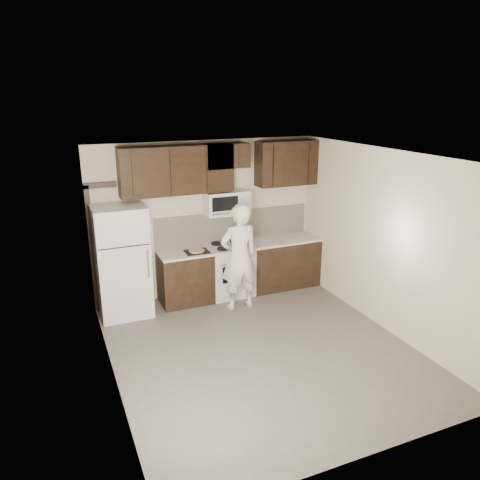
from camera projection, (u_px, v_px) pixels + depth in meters
floor at (261, 349)px, 6.58m from camera, size 4.50×4.50×0.00m
back_wall at (207, 219)px, 8.15m from camera, size 4.00×0.00×4.00m
ceiling at (264, 156)px, 5.77m from camera, size 4.50×4.50×0.00m
counter_run at (245, 268)px, 8.37m from camera, size 2.95×0.64×0.91m
stove at (230, 270)px, 8.26m from camera, size 0.76×0.66×0.94m
backsplash at (234, 225)px, 8.38m from camera, size 2.90×0.02×0.54m
upper_cabinets at (221, 166)px, 7.80m from camera, size 3.48×0.35×0.78m
microwave at (227, 203)px, 8.00m from camera, size 0.76×0.42×0.40m
refrigerator at (122, 261)px, 7.39m from camera, size 0.80×0.76×1.80m
door_trim at (94, 238)px, 7.43m from camera, size 0.50×0.08×2.12m
saucepan at (236, 238)px, 8.30m from camera, size 0.29×0.17×0.16m
baking_tray at (197, 252)px, 7.78m from camera, size 0.39×0.30×0.02m
pizza at (197, 251)px, 7.78m from camera, size 0.27×0.27×0.02m
person at (239, 257)px, 7.61m from camera, size 0.67×0.46×1.79m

